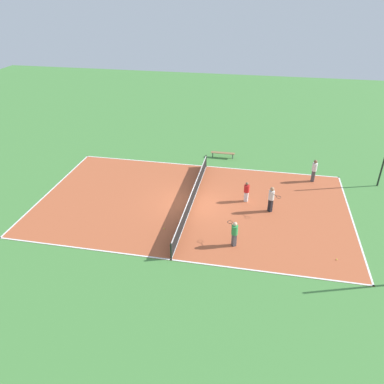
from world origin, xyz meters
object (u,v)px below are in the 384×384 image
at_px(player_near_white, 314,169).
at_px(player_coach_red, 247,191).
at_px(bench, 223,153).
at_px(tennis_ball_near_net, 164,229).
at_px(tennis_ball_left_sideline, 337,259).
at_px(player_far_white, 271,198).
at_px(player_far_green, 234,232).
at_px(tennis_net, 192,197).

bearing_deg(player_near_white, player_coach_red, 52.81).
distance_m(bench, tennis_ball_near_net, 11.24).
bearing_deg(tennis_ball_left_sideline, bench, -147.83).
distance_m(player_near_white, tennis_ball_left_sideline, 9.09).
bearing_deg(player_near_white, player_far_white, 70.98).
bearing_deg(player_near_white, player_far_green, 73.72).
height_order(player_near_white, player_far_green, player_near_white).
bearing_deg(player_near_white, tennis_net, 43.93).
height_order(bench, tennis_ball_left_sideline, bench).
xyz_separation_m(player_far_green, player_far_white, (-3.99, 1.94, 0.13)).
distance_m(player_far_white, tennis_ball_near_net, 7.02).
bearing_deg(player_far_green, player_coach_red, -35.76).
relative_size(tennis_net, tennis_ball_left_sideline, 170.88).
distance_m(player_far_green, tennis_ball_left_sideline, 5.56).
bearing_deg(player_near_white, tennis_ball_left_sideline, 106.50).
height_order(tennis_net, player_far_green, player_far_green).
xyz_separation_m(bench, tennis_ball_left_sideline, (12.00, 7.55, -0.34)).
height_order(player_coach_red, player_near_white, player_near_white).
distance_m(tennis_ball_near_net, tennis_ball_left_sideline, 9.75).
relative_size(bench, player_far_green, 1.28).
bearing_deg(tennis_ball_near_net, tennis_net, 161.78).
xyz_separation_m(player_coach_red, tennis_ball_near_net, (4.22, -4.55, -0.76)).
height_order(player_coach_red, tennis_ball_near_net, player_coach_red).
relative_size(player_near_white, tennis_ball_left_sideline, 25.20).
xyz_separation_m(tennis_net, player_coach_red, (-1.00, 3.49, 0.30)).
bearing_deg(bench, tennis_ball_left_sideline, -57.83).
relative_size(player_coach_red, player_far_green, 0.92).
distance_m(tennis_net, tennis_ball_near_net, 3.42).
bearing_deg(player_far_green, bench, -21.93).
height_order(tennis_net, tennis_ball_near_net, tennis_net).
bearing_deg(player_far_white, player_coach_red, -165.16).
relative_size(player_coach_red, player_far_white, 0.82).
distance_m(bench, tennis_ball_left_sideline, 14.18).
bearing_deg(bench, tennis_net, -97.98).
xyz_separation_m(bench, player_far_white, (7.79, 4.00, 0.64)).
height_order(bench, player_near_white, player_near_white).
bearing_deg(tennis_ball_left_sideline, player_far_green, -92.37).
bearing_deg(tennis_ball_left_sideline, player_near_white, -176.69).
relative_size(player_coach_red, tennis_ball_near_net, 20.97).
xyz_separation_m(player_far_green, tennis_ball_near_net, (-0.75, -4.21, -0.85)).
height_order(player_coach_red, player_far_green, player_far_green).
distance_m(bench, player_near_white, 7.66).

